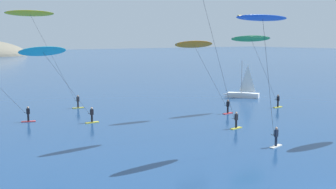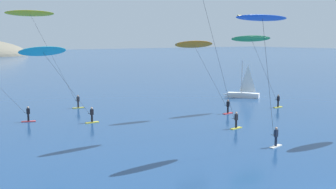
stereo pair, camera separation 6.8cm
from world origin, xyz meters
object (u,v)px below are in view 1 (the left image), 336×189
Objects in this scene: sailboat_near at (241,93)px; kitesurfer_red at (205,5)px; kitesurfer_blue at (264,28)px; kitesurfer_cyan at (47,57)px; kitesurfer_orange at (197,50)px; kitesurfer_green at (253,44)px; kitesurfer_yellow at (33,19)px.

kitesurfer_red is at bearing -142.26° from sailboat_near.
kitesurfer_blue is at bearing -88.40° from kitesurfer_red.
kitesurfer_red reaches higher than kitesurfer_cyan.
kitesurfer_orange is (5.07, 14.61, -2.19)m from kitesurfer_blue.
kitesurfer_blue reaches higher than kitesurfer_green.
kitesurfer_cyan is at bearing 171.83° from kitesurfer_green.
kitesurfer_orange is 1.02× the size of kitesurfer_cyan.
kitesurfer_green is (-7.42, -9.35, 7.81)m from sailboat_near.
kitesurfer_orange reaches higher than sailboat_near.
sailboat_near is 29.13m from kitesurfer_red.
kitesurfer_red is at bearing -43.49° from kitesurfer_cyan.
kitesurfer_green is (13.57, 14.07, -1.47)m from kitesurfer_blue.
kitesurfer_orange is 0.71× the size of kitesurfer_yellow.
sailboat_near is 19.52m from kitesurfer_orange.
kitesurfer_yellow is at bearing 171.05° from sailboat_near.
sailboat_near is at bearing 51.57° from kitesurfer_green.
kitesurfer_blue reaches higher than kitesurfer_cyan.
kitesurfer_yellow reaches higher than kitesurfer_green.
kitesurfer_blue is 1.24× the size of kitesurfer_orange.
kitesurfer_red reaches higher than sailboat_near.
kitesurfer_yellow is at bearing 78.82° from kitesurfer_cyan.
kitesurfer_yellow reaches higher than kitesurfer_blue.
sailboat_near is at bearing 48.13° from kitesurfer_blue.
kitesurfer_red is (9.12, -21.16, 0.73)m from kitesurfer_yellow.
kitesurfer_blue is 19.60m from kitesurfer_green.
kitesurfer_blue is 0.81× the size of kitesurfer_red.
kitesurfer_orange is 10.22m from kitesurfer_red.
kitesurfer_red is (-13.76, -7.05, 3.65)m from kitesurfer_green.
kitesurfer_blue is 21.17m from kitesurfer_cyan.
kitesurfer_yellow is (-9.32, 28.18, 1.45)m from kitesurfer_blue.
kitesurfer_orange is at bearing -43.32° from kitesurfer_yellow.
kitesurfer_blue is 1.26× the size of kitesurfer_cyan.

